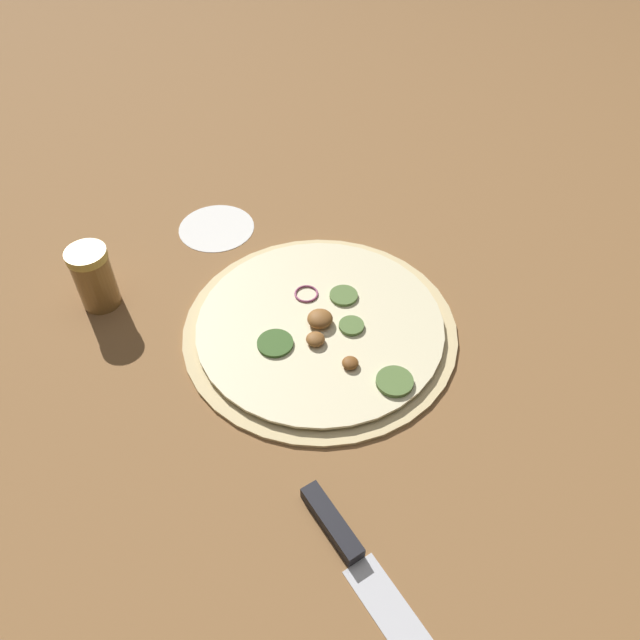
# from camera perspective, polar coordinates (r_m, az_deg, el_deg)

# --- Properties ---
(ground_plane) EXTENTS (3.00, 3.00, 0.00)m
(ground_plane) POSITION_cam_1_polar(r_m,az_deg,el_deg) (0.84, 0.00, -0.91)
(ground_plane) COLOR olive
(pizza) EXTENTS (0.37, 0.37, 0.03)m
(pizza) POSITION_cam_1_polar(r_m,az_deg,el_deg) (0.84, 0.04, -0.64)
(pizza) COLOR beige
(pizza) RESTS_ON ground_plane
(knife) EXTENTS (0.26, 0.24, 0.02)m
(knife) POSITION_cam_1_polar(r_m,az_deg,el_deg) (0.66, 4.37, -22.27)
(knife) COLOR silver
(knife) RESTS_ON ground_plane
(spice_jar) EXTENTS (0.05, 0.05, 0.09)m
(spice_jar) POSITION_cam_1_polar(r_m,az_deg,el_deg) (0.90, -19.85, 3.87)
(spice_jar) COLOR olive
(spice_jar) RESTS_ON ground_plane
(flour_patch) EXTENTS (0.12, 0.12, 0.00)m
(flour_patch) POSITION_cam_1_polar(r_m,az_deg,el_deg) (1.02, -9.44, 8.32)
(flour_patch) COLOR white
(flour_patch) RESTS_ON ground_plane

